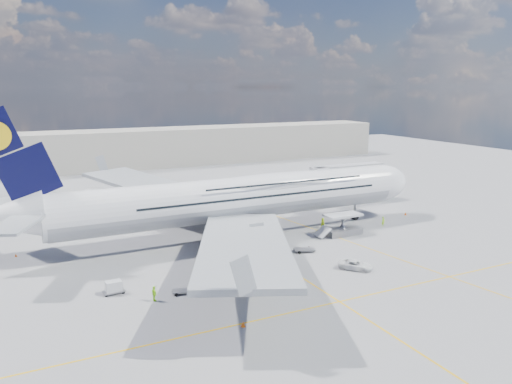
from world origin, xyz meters
name	(u,v)px	position (x,y,z in m)	size (l,w,h in m)	color
ground	(264,253)	(0.00, 0.00, 0.00)	(300.00, 300.00, 0.00)	gray
taxi_line_main	(264,253)	(0.00, 0.00, 0.01)	(0.25, 220.00, 0.01)	#E6AC0C
taxi_line_cross	(339,302)	(0.00, -20.00, 0.01)	(120.00, 0.25, 0.01)	#E6AC0C
taxi_line_diag	(306,226)	(14.00, 10.00, 0.01)	(0.25, 100.00, 0.01)	#E6AC0C
airliner	(239,197)	(0.26, 10.00, 6.87)	(77.26, 79.15, 23.71)	white
jet_bridge	(342,175)	(29.81, 20.94, 6.85)	(18.80, 12.10, 8.50)	#B7B7BC
cargo_loader	(342,228)	(16.82, 2.89, 1.25)	(8.53, 3.20, 3.67)	silver
terminal	(129,149)	(0.00, 95.00, 6.00)	(180.00, 16.00, 12.00)	#B2AD9E
tree_line	(199,137)	(40.00, 140.00, 4.00)	(160.00, 6.00, 8.00)	#193814
dolly_row_a	(114,287)	(-23.92, -5.53, 0.89)	(2.69, 1.55, 1.65)	gray
dolly_row_b	(217,257)	(-7.51, 0.83, 0.31)	(3.06, 2.44, 0.40)	gray
dolly_row_c	(226,266)	(-8.46, -4.93, 0.92)	(3.03, 2.25, 1.71)	gray
dolly_back	(183,291)	(-16.10, -9.28, 0.31)	(3.00, 2.13, 0.40)	gray
dolly_nose_far	(304,249)	(6.02, -2.20, 0.36)	(3.58, 2.74, 0.47)	gray
dolly_nose_near	(260,257)	(-1.66, -1.98, 0.32)	(3.11, 2.24, 0.41)	gray
baggage_tug	(216,261)	(-8.78, -2.13, 0.72)	(2.85, 1.85, 1.64)	silver
catering_truck_inner	(135,211)	(-13.18, 29.41, 1.62)	(5.84, 2.47, 3.43)	gray
catering_truck_outer	(103,200)	(-17.48, 40.13, 2.06)	(8.08, 6.41, 4.44)	gray
service_van	(355,265)	(8.41, -12.07, 0.66)	(2.20, 4.76, 1.32)	white
crew_nose	(383,221)	(26.87, 3.83, 0.92)	(0.67, 0.44, 1.83)	#A5F319
crew_loader	(324,228)	(14.63, 5.25, 0.86)	(0.83, 0.65, 1.71)	#BCE317
crew_wing	(154,294)	(-19.97, -10.00, 0.97)	(1.14, 0.47, 1.94)	#9FF619
crew_van	(323,223)	(16.21, 7.91, 0.94)	(0.92, 0.60, 1.87)	#D4FF1A
crew_tug	(256,256)	(-2.74, -2.72, 0.83)	(1.08, 0.62, 1.67)	#9EEB18
cone_nose	(405,214)	(36.43, 8.29, 0.29)	(0.47, 0.47, 0.60)	#FF630D
cone_wing_left_inner	(144,220)	(-11.98, 27.26, 0.24)	(0.39, 0.39, 0.50)	#FF630D
cone_wing_left_outer	(93,208)	(-19.42, 40.88, 0.31)	(0.50, 0.50, 0.64)	#FF630D
cone_wing_right_inner	(232,286)	(-9.89, -10.45, 0.27)	(0.43, 0.43, 0.55)	#FF630D
cone_wing_right_outer	(243,324)	(-13.11, -20.69, 0.31)	(0.50, 0.50, 0.63)	#FF630D
cone_tail	(16,255)	(-34.66, 15.28, 0.24)	(0.39, 0.39, 0.49)	#FF630D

